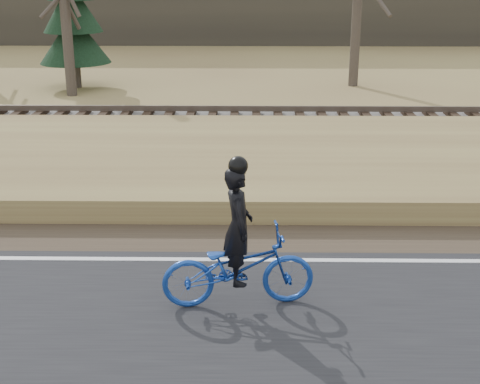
{
  "coord_description": "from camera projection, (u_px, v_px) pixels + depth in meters",
  "views": [
    {
      "loc": [
        3.41,
        -9.45,
        4.59
      ],
      "look_at": [
        3.27,
        0.5,
        1.1
      ],
      "focal_mm": 50.0,
      "sensor_mm": 36.0,
      "label": 1
    }
  ],
  "objects": [
    {
      "name": "cyclist",
      "position": [
        238.0,
        259.0,
        9.05
      ],
      "size": [
        2.15,
        0.98,
        2.13
      ],
      "rotation": [
        0.0,
        0.0,
        1.7
      ],
      "color": "#153B96",
      "rests_on": "road"
    },
    {
      "name": "railroad",
      "position": [
        122.0,
        119.0,
        17.85
      ],
      "size": [
        120.0,
        2.4,
        0.29
      ],
      "color": "black",
      "rests_on": "ballast"
    },
    {
      "name": "edge_line",
      "position": [
        35.0,
        258.0,
        10.65
      ],
      "size": [
        120.0,
        0.12,
        0.01
      ],
      "primitive_type": "cube",
      "color": "silver",
      "rests_on": "road"
    },
    {
      "name": "embankment",
      "position": [
        91.0,
        173.0,
        14.37
      ],
      "size": [
        120.0,
        5.0,
        0.44
      ],
      "primitive_type": "cube",
      "color": "#97894D",
      "rests_on": "ground"
    },
    {
      "name": "ballast",
      "position": [
        123.0,
        130.0,
        17.95
      ],
      "size": [
        120.0,
        3.0,
        0.45
      ],
      "primitive_type": "cube",
      "color": "slate",
      "rests_on": "ground"
    },
    {
      "name": "ground",
      "position": [
        32.0,
        268.0,
        10.48
      ],
      "size": [
        120.0,
        120.0,
        0.0
      ],
      "primitive_type": "plane",
      "color": "#97894D",
      "rests_on": "ground"
    },
    {
      "name": "shoulder",
      "position": [
        53.0,
        236.0,
        11.6
      ],
      "size": [
        120.0,
        1.6,
        0.04
      ],
      "primitive_type": "cube",
      "color": "#473A2B",
      "rests_on": "ground"
    },
    {
      "name": "conifer",
      "position": [
        72.0,
        8.0,
        24.16
      ],
      "size": [
        2.6,
        2.6,
        6.08
      ],
      "color": "#463E33",
      "rests_on": "ground"
    }
  ]
}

